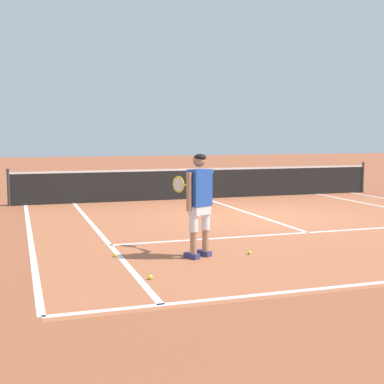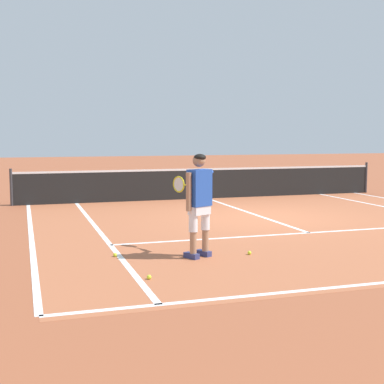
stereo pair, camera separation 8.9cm
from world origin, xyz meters
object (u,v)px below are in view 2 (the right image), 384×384
tennis_player (199,198)px  tennis_ball_near_feet (249,253)px  tennis_ball_by_baseline (149,277)px  tennis_ball_mid_court (115,255)px

tennis_player → tennis_ball_near_feet: (0.88, -0.09, -0.96)m
tennis_player → tennis_ball_near_feet: bearing=-5.8°
tennis_ball_near_feet → tennis_ball_by_baseline: (-1.97, -1.01, 0.00)m
tennis_player → tennis_ball_near_feet: size_ratio=25.95×
tennis_ball_mid_court → tennis_ball_near_feet: bearing=-13.6°
tennis_player → tennis_ball_near_feet: tennis_player is taller
tennis_ball_near_feet → tennis_ball_by_baseline: same height
tennis_ball_by_baseline → tennis_ball_mid_court: 1.56m
tennis_ball_mid_court → tennis_player: bearing=-18.6°
tennis_ball_by_baseline → tennis_ball_mid_court: same height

